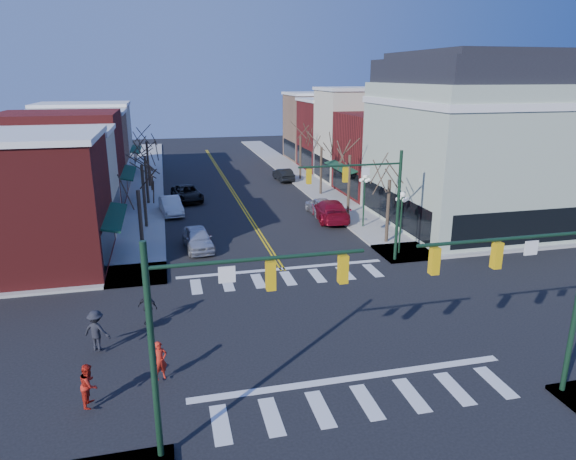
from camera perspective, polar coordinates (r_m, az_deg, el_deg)
ground at (r=25.17m, az=3.39°, el=-10.57°), size 160.00×160.00×0.00m
sidewalk_left at (r=42.96m, az=-15.86°, el=0.64°), size 3.50×70.00×0.15m
sidewalk_right at (r=45.59m, az=6.64°, el=2.10°), size 3.50×70.00×0.15m
bldg_left_brick_a at (r=35.07m, az=-27.84°, el=2.39°), size 10.00×8.50×8.00m
bldg_left_stucco_a at (r=42.51m, az=-25.41°, el=4.59°), size 10.00×7.00×7.50m
bldg_left_brick_b at (r=50.17m, az=-23.76°, el=7.02°), size 10.00×9.00×8.50m
bldg_left_tan at (r=58.28m, az=-22.41°, el=8.00°), size 10.00×7.50×7.80m
bldg_left_stucco_b at (r=65.86m, az=-21.49°, el=9.16°), size 10.00×8.00×8.20m
bldg_right_brick_a at (r=52.59m, az=11.62°, el=8.20°), size 10.00×8.50×8.00m
bldg_right_stucco at (r=59.51m, az=8.51°, el=10.30°), size 10.00×7.00×10.00m
bldg_right_brick_b at (r=66.56m, az=6.05°, el=10.41°), size 10.00×8.00×8.50m
bldg_right_tan at (r=74.08m, az=3.97°, el=11.30°), size 10.00×8.00×9.00m
victorian_corner at (r=42.95m, az=19.43°, el=9.31°), size 12.25×14.25×13.30m
traffic_mast_near_left at (r=15.57m, az=-8.20°, el=-9.48°), size 6.60×0.28×7.20m
traffic_mast_near_right at (r=19.75m, az=25.90°, el=-5.26°), size 6.60×0.28×7.20m
traffic_mast_far_right at (r=31.97m, az=9.23°, el=4.21°), size 6.60×0.28×7.20m
lamppost_corner at (r=34.42m, az=12.48°, el=1.94°), size 0.36×0.36×4.33m
lamppost_midblock at (r=40.19m, az=8.48°, el=4.27°), size 0.36×0.36×4.33m
tree_left_a at (r=33.66m, az=-16.01°, el=0.31°), size 0.24×0.24×4.76m
tree_left_b at (r=41.38m, az=-15.68°, el=3.55°), size 0.24×0.24×5.04m
tree_left_c at (r=49.25m, az=-15.42°, el=5.33°), size 0.24×0.24×4.55m
tree_left_d at (r=57.10m, az=-15.27°, el=7.04°), size 0.24×0.24×4.90m
tree_right_a at (r=36.85m, az=11.03°, el=1.95°), size 0.24×0.24×4.62m
tree_right_b at (r=43.98m, az=6.77°, el=4.92°), size 0.24×0.24×5.18m
tree_right_c at (r=51.45m, az=3.69°, el=6.53°), size 0.24×0.24×4.83m
tree_right_d at (r=59.02m, az=1.38°, el=7.96°), size 0.24×0.24×4.97m
car_left_near at (r=35.94m, az=-9.98°, el=-0.94°), size 2.18×4.63×1.53m
car_left_mid at (r=45.52m, az=-12.87°, el=2.65°), size 2.16×4.75×1.51m
car_left_far at (r=50.09m, az=-11.16°, el=4.01°), size 3.13×5.58×1.47m
car_right_near at (r=42.68m, az=4.70°, el=2.22°), size 2.94×6.09×1.71m
car_right_mid at (r=44.34m, az=3.69°, el=2.68°), size 1.96×4.56×1.54m
car_right_far at (r=58.81m, az=-0.52°, el=6.17°), size 1.76×4.38×1.42m
pedestrian_red_a at (r=21.15m, az=-14.04°, el=-13.89°), size 0.67×0.54×1.58m
pedestrian_red_b at (r=20.42m, az=-21.23°, el=-15.73°), size 0.71×0.86×1.63m
pedestrian_dark_a at (r=25.55m, az=-15.34°, el=-8.28°), size 1.06×0.82×1.67m
pedestrian_dark_b at (r=23.86m, az=-20.50°, el=-10.42°), size 1.37×1.15×1.84m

